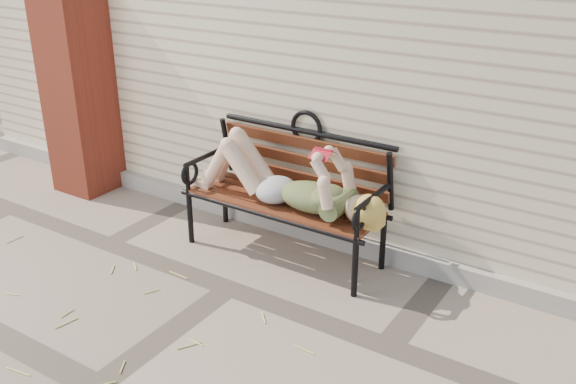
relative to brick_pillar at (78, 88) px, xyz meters
The scene contains 7 objects.
ground 2.62m from the brick_pillar, 18.06° to the right, with size 80.00×80.00×0.00m, color gray.
house_wall 3.26m from the brick_pillar, 44.37° to the left, with size 8.00×4.00×3.00m, color beige.
foundation_strip 2.49m from the brick_pillar, ahead, with size 8.00×0.10×0.15m, color #A49E94.
brick_pillar is the anchor object (origin of this frame).
garden_bench 2.38m from the brick_pillar, ahead, with size 1.70×0.68×1.10m.
reading_woman 2.39m from the brick_pillar, ahead, with size 1.60×0.36×0.51m.
straw_scatter 2.69m from the brick_pillar, 41.63° to the right, with size 2.72×1.73×0.01m.
Camera 1 is at (2.51, -3.10, 2.49)m, focal length 40.00 mm.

